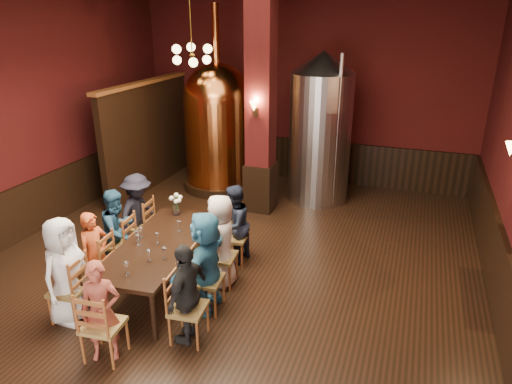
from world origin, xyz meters
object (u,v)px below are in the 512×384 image
(rose_vase, at_px, (176,201))
(person_0, at_px, (65,271))
(dining_table, at_px, (159,247))
(person_2, at_px, (118,231))
(steel_vessel, at_px, (320,129))
(person_1, at_px, (95,253))
(copper_kettle, at_px, (218,125))

(rose_vase, bearing_deg, person_0, -103.59)
(dining_table, relative_size, person_2, 1.81)
(person_2, distance_m, rose_vase, 1.02)
(dining_table, xyz_separation_m, steel_vessel, (1.42, 4.30, 0.90))
(person_2, relative_size, steel_vessel, 0.43)
(person_1, relative_size, steel_vessel, 0.40)
(person_2, height_order, copper_kettle, copper_kettle)
(person_0, relative_size, copper_kettle, 0.37)
(dining_table, distance_m, steel_vessel, 4.62)
(dining_table, height_order, steel_vessel, steel_vessel)
(person_2, height_order, rose_vase, person_2)
(dining_table, distance_m, person_1, 0.91)
(rose_vase, bearing_deg, dining_table, -75.83)
(person_1, relative_size, rose_vase, 3.47)
(dining_table, bearing_deg, copper_kettle, 96.51)
(rose_vase, bearing_deg, person_1, -112.08)
(person_1, height_order, person_2, person_2)
(dining_table, distance_m, person_2, 0.91)
(person_1, xyz_separation_m, person_2, (-0.07, 0.66, 0.05))
(dining_table, relative_size, rose_vase, 6.77)
(person_0, height_order, copper_kettle, copper_kettle)
(person_1, bearing_deg, dining_table, -49.40)
(person_1, xyz_separation_m, steel_vessel, (2.23, 4.72, 0.95))
(copper_kettle, xyz_separation_m, rose_vase, (0.68, -3.27, -0.50))
(dining_table, height_order, copper_kettle, copper_kettle)
(person_1, distance_m, rose_vase, 1.54)
(dining_table, height_order, person_1, person_1)
(dining_table, distance_m, rose_vase, 1.06)
(person_0, relative_size, rose_vase, 4.05)
(dining_table, xyz_separation_m, copper_kettle, (-0.92, 4.25, 0.80))
(rose_vase, bearing_deg, steel_vessel, 63.38)
(person_2, xyz_separation_m, steel_vessel, (2.30, 4.06, 0.90))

